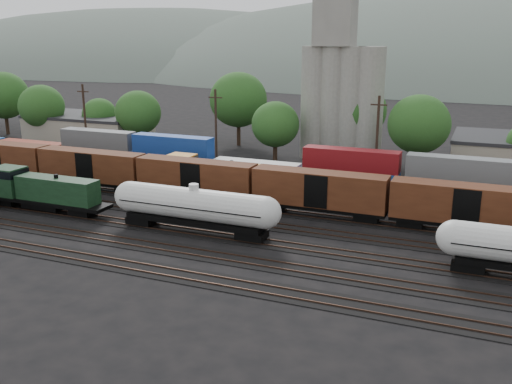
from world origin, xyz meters
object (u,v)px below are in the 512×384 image
at_px(tank_car_a, 194,206).
at_px(orange_locomotive, 211,173).
at_px(green_locomotive, 37,189).
at_px(grain_silo, 341,90).

bearing_deg(tank_car_a, orange_locomotive, 110.63).
relative_size(green_locomotive, tank_car_a, 0.91).
relative_size(green_locomotive, orange_locomotive, 0.99).
relative_size(tank_car_a, orange_locomotive, 1.09).
relative_size(orange_locomotive, grain_silo, 0.59).
xyz_separation_m(green_locomotive, tank_car_a, (20.47, -0.00, 0.33)).
bearing_deg(grain_silo, orange_locomotive, -111.36).
height_order(green_locomotive, orange_locomotive, green_locomotive).
bearing_deg(orange_locomotive, tank_car_a, -69.37).
bearing_deg(tank_car_a, green_locomotive, 180.00).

